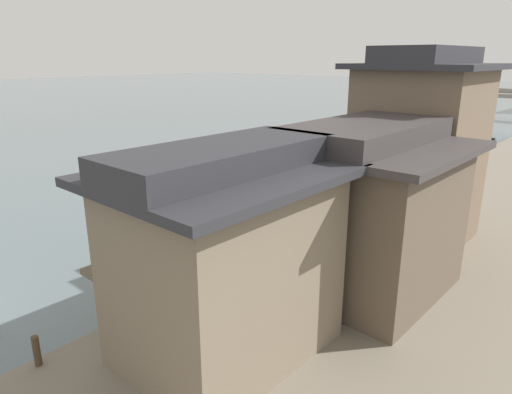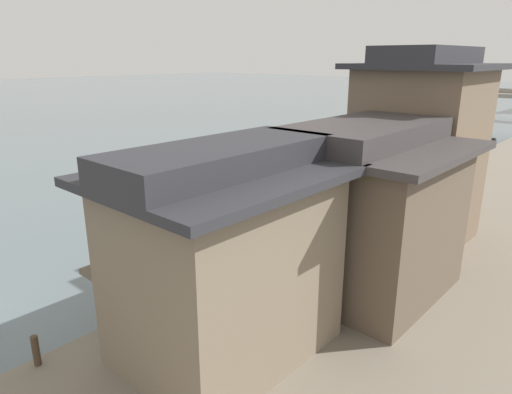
{
  "view_description": "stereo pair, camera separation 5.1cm",
  "coord_description": "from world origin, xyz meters",
  "px_view_note": "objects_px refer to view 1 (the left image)",
  "views": [
    {
      "loc": [
        18.3,
        -1.94,
        9.14
      ],
      "look_at": [
        2.72,
        15.41,
        1.97
      ],
      "focal_mm": 31.99,
      "sensor_mm": 36.0,
      "label": 1
    },
    {
      "loc": [
        18.33,
        -1.91,
        9.14
      ],
      "look_at": [
        2.72,
        15.41,
        1.97
      ],
      "focal_mm": 31.99,
      "sensor_mm": 36.0,
      "label": 2
    }
  ],
  "objects_px": {
    "boat_moored_nearest": "(489,142)",
    "house_waterfront_nearest": "(225,255)",
    "boat_moored_far": "(184,236)",
    "boat_moored_third": "(331,161)",
    "house_waterfront_tall": "(418,148)",
    "mooring_post_dock_mid": "(239,259)",
    "stone_bridge": "(510,99)",
    "mooring_post_dock_near": "(37,351)",
    "house_waterfront_second": "(361,208)",
    "boat_moored_second": "(315,220)"
  },
  "relations": [
    {
      "from": "house_waterfront_second",
      "to": "house_waterfront_tall",
      "type": "xyz_separation_m",
      "value": [
        -0.52,
        5.94,
        1.31
      ]
    },
    {
      "from": "boat_moored_nearest",
      "to": "house_waterfront_tall",
      "type": "xyz_separation_m",
      "value": [
        5.95,
        -34.07,
        5.03
      ]
    },
    {
      "from": "boat_moored_second",
      "to": "boat_moored_far",
      "type": "distance_m",
      "value": 7.58
    },
    {
      "from": "boat_moored_nearest",
      "to": "house_waterfront_second",
      "type": "xyz_separation_m",
      "value": [
        6.47,
        -40.01,
        3.72
      ]
    },
    {
      "from": "boat_moored_far",
      "to": "mooring_post_dock_mid",
      "type": "distance_m",
      "value": 6.36
    },
    {
      "from": "boat_moored_nearest",
      "to": "boat_moored_third",
      "type": "bearing_deg",
      "value": -109.81
    },
    {
      "from": "boat_moored_second",
      "to": "mooring_post_dock_near",
      "type": "xyz_separation_m",
      "value": [
        2.13,
        -16.65,
        1.16
      ]
    },
    {
      "from": "mooring_post_dock_near",
      "to": "house_waterfront_tall",
      "type": "bearing_deg",
      "value": 77.61
    },
    {
      "from": "house_waterfront_tall",
      "to": "stone_bridge",
      "type": "height_order",
      "value": "house_waterfront_tall"
    },
    {
      "from": "boat_moored_far",
      "to": "house_waterfront_nearest",
      "type": "xyz_separation_m",
      "value": [
        9.3,
        -5.98,
        3.72
      ]
    },
    {
      "from": "boat_moored_nearest",
      "to": "boat_moored_far",
      "type": "relative_size",
      "value": 0.77
    },
    {
      "from": "boat_moored_nearest",
      "to": "house_waterfront_nearest",
      "type": "relative_size",
      "value": 0.58
    },
    {
      "from": "boat_moored_nearest",
      "to": "house_waterfront_nearest",
      "type": "height_order",
      "value": "house_waterfront_nearest"
    },
    {
      "from": "house_waterfront_second",
      "to": "boat_moored_third",
      "type": "bearing_deg",
      "value": 125.23
    },
    {
      "from": "house_waterfront_second",
      "to": "stone_bridge",
      "type": "relative_size",
      "value": 0.24
    },
    {
      "from": "stone_bridge",
      "to": "boat_moored_second",
      "type": "bearing_deg",
      "value": -85.68
    },
    {
      "from": "house_waterfront_nearest",
      "to": "mooring_post_dock_near",
      "type": "distance_m",
      "value": 5.89
    },
    {
      "from": "mooring_post_dock_near",
      "to": "mooring_post_dock_mid",
      "type": "xyz_separation_m",
      "value": [
        0.0,
        8.15,
        0.0
      ]
    },
    {
      "from": "boat_moored_third",
      "to": "house_waterfront_second",
      "type": "distance_m",
      "value": 24.24
    },
    {
      "from": "boat_moored_third",
      "to": "boat_moored_second",
      "type": "bearing_deg",
      "value": -60.26
    },
    {
      "from": "house_waterfront_nearest",
      "to": "mooring_post_dock_mid",
      "type": "bearing_deg",
      "value": 129.82
    },
    {
      "from": "boat_moored_third",
      "to": "house_waterfront_nearest",
      "type": "distance_m",
      "value": 29.18
    },
    {
      "from": "house_waterfront_nearest",
      "to": "mooring_post_dock_near",
      "type": "height_order",
      "value": "house_waterfront_nearest"
    },
    {
      "from": "house_waterfront_nearest",
      "to": "house_waterfront_second",
      "type": "relative_size",
      "value": 0.95
    },
    {
      "from": "mooring_post_dock_near",
      "to": "stone_bridge",
      "type": "height_order",
      "value": "stone_bridge"
    },
    {
      "from": "house_waterfront_nearest",
      "to": "boat_moored_far",
      "type": "bearing_deg",
      "value": 147.24
    },
    {
      "from": "boat_moored_second",
      "to": "stone_bridge",
      "type": "height_order",
      "value": "stone_bridge"
    },
    {
      "from": "house_waterfront_tall",
      "to": "mooring_post_dock_mid",
      "type": "xyz_separation_m",
      "value": [
        -3.58,
        -8.16,
        -3.85
      ]
    },
    {
      "from": "boat_moored_nearest",
      "to": "boat_moored_third",
      "type": "xyz_separation_m",
      "value": [
        -7.36,
        -20.43,
        0.13
      ]
    },
    {
      "from": "boat_moored_third",
      "to": "boat_moored_far",
      "type": "height_order",
      "value": "boat_moored_third"
    },
    {
      "from": "boat_moored_second",
      "to": "mooring_post_dock_near",
      "type": "bearing_deg",
      "value": -82.72
    },
    {
      "from": "boat_moored_nearest",
      "to": "boat_moored_second",
      "type": "xyz_separation_m",
      "value": [
        0.24,
        -33.73,
        0.01
      ]
    },
    {
      "from": "boat_moored_nearest",
      "to": "stone_bridge",
      "type": "height_order",
      "value": "stone_bridge"
    },
    {
      "from": "mooring_post_dock_near",
      "to": "boat_moored_far",
      "type": "bearing_deg",
      "value": 120.45
    },
    {
      "from": "boat_moored_far",
      "to": "house_waterfront_tall",
      "type": "height_order",
      "value": "house_waterfront_tall"
    },
    {
      "from": "house_waterfront_nearest",
      "to": "mooring_post_dock_mid",
      "type": "relative_size",
      "value": 7.17
    },
    {
      "from": "mooring_post_dock_mid",
      "to": "boat_moored_far",
      "type": "bearing_deg",
      "value": 161.81
    },
    {
      "from": "mooring_post_dock_near",
      "to": "stone_bridge",
      "type": "distance_m",
      "value": 74.45
    },
    {
      "from": "boat_moored_second",
      "to": "house_waterfront_second",
      "type": "distance_m",
      "value": 9.59
    },
    {
      "from": "boat_moored_second",
      "to": "boat_moored_third",
      "type": "height_order",
      "value": "boat_moored_third"
    },
    {
      "from": "boat_moored_far",
      "to": "house_waterfront_tall",
      "type": "distance_m",
      "value": 12.43
    },
    {
      "from": "boat_moored_third",
      "to": "mooring_post_dock_near",
      "type": "xyz_separation_m",
      "value": [
        9.72,
        -29.95,
        1.04
      ]
    },
    {
      "from": "boat_moored_nearest",
      "to": "boat_moored_third",
      "type": "distance_m",
      "value": 21.71
    },
    {
      "from": "boat_moored_second",
      "to": "boat_moored_nearest",
      "type": "bearing_deg",
      "value": 90.41
    },
    {
      "from": "mooring_post_dock_near",
      "to": "mooring_post_dock_mid",
      "type": "distance_m",
      "value": 8.15
    },
    {
      "from": "boat_moored_nearest",
      "to": "mooring_post_dock_near",
      "type": "bearing_deg",
      "value": -87.31
    },
    {
      "from": "house_waterfront_tall",
      "to": "stone_bridge",
      "type": "xyz_separation_m",
      "value": [
        -10.06,
        57.84,
        -2.15
      ]
    },
    {
      "from": "house_waterfront_nearest",
      "to": "stone_bridge",
      "type": "xyz_separation_m",
      "value": [
        -9.84,
        70.04,
        -0.84
      ]
    },
    {
      "from": "boat_moored_nearest",
      "to": "mooring_post_dock_mid",
      "type": "height_order",
      "value": "mooring_post_dock_mid"
    },
    {
      "from": "house_waterfront_nearest",
      "to": "house_waterfront_second",
      "type": "height_order",
      "value": "same"
    }
  ]
}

